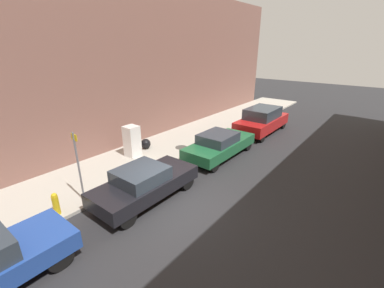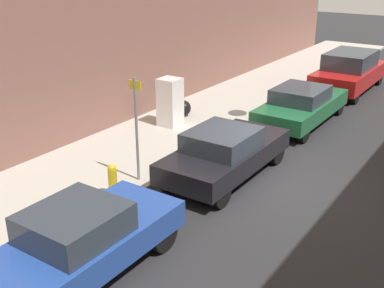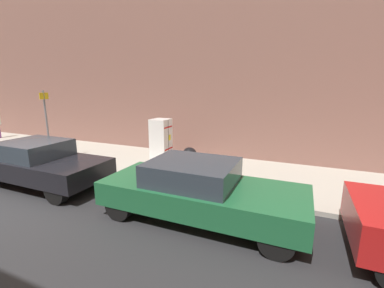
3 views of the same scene
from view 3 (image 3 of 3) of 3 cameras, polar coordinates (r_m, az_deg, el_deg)
The scene contains 10 objects.
ground_plane at distance 8.60m, azimuth -34.68°, elevation -10.35°, with size 80.00×80.00×0.00m, color #28282B.
sidewalk_slab at distance 11.23m, azimuth -16.14°, elevation -3.18°, with size 3.89×44.00×0.13m, color #B2ADA0.
building_facade_near at distance 13.18m, azimuth -9.32°, elevation 19.19°, with size 1.67×39.60×9.14m, color #7F564C.
discarded_refrigerator at distance 10.26m, azimuth -6.92°, elevation 0.91°, with size 0.70×0.68×1.66m.
manhole_cover at distance 8.35m, azimuth 3.92°, elevation -7.66°, with size 0.70×0.70×0.02m, color #47443F.
street_sign_post at distance 11.38m, azimuth -29.54°, elevation 4.11°, with size 0.36×0.07×2.76m.
fire_hydrant at distance 12.36m, azimuth -32.29°, elevation -0.87°, with size 0.22×0.22×0.84m.
trash_bag at distance 10.10m, azimuth -0.57°, elevation -2.36°, with size 0.58×0.58×0.58m, color black.
parked_sedan_dark at distance 9.28m, azimuth -30.78°, elevation -3.57°, with size 1.82×4.32×1.40m.
parked_sedan_green at distance 5.99m, azimuth 1.67°, elevation -10.18°, with size 1.84×4.63×1.37m.
Camera 3 is at (4.01, 6.97, 3.03)m, focal length 24.00 mm.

